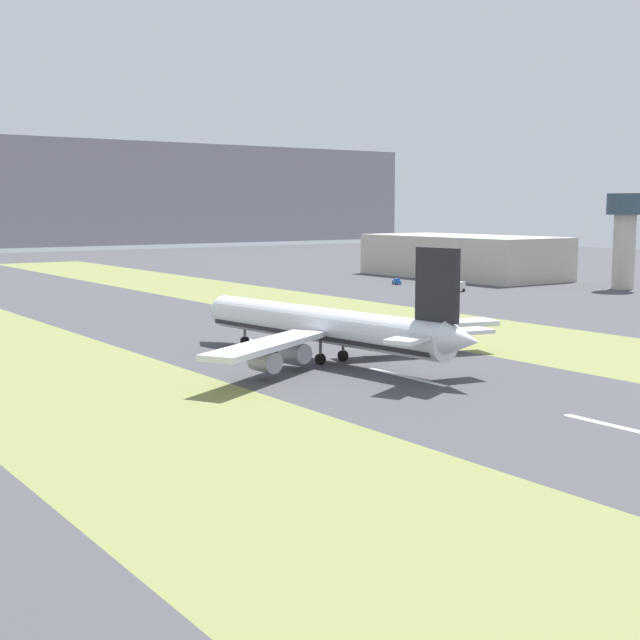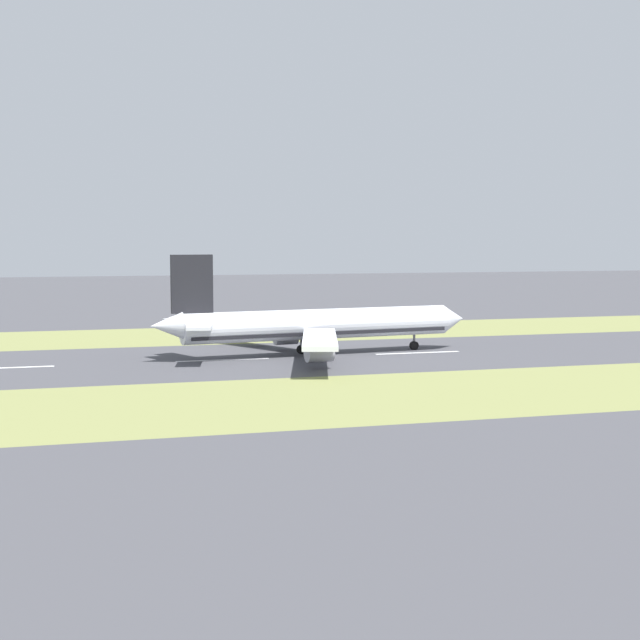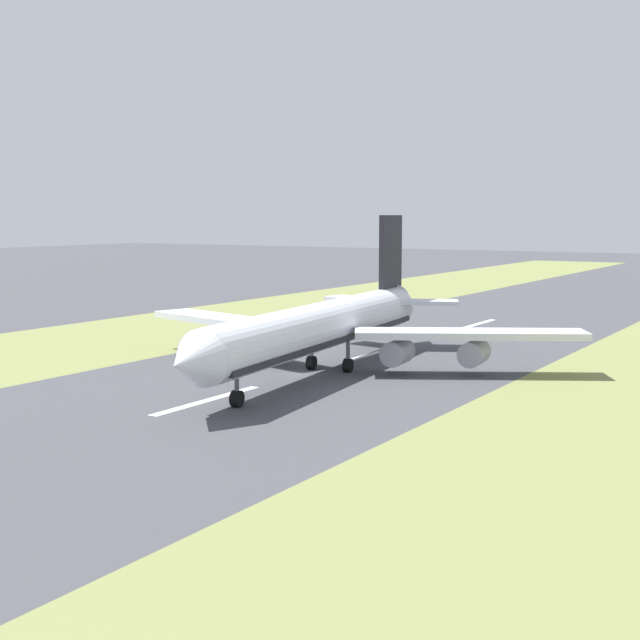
{
  "view_description": "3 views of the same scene",
  "coord_description": "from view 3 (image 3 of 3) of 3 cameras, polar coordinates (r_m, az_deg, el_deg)",
  "views": [
    {
      "loc": [
        -89.11,
        -124.71,
        26.06
      ],
      "look_at": [
        -2.31,
        -1.45,
        7.0
      ],
      "focal_mm": 50.0,
      "sensor_mm": 36.0,
      "label": 1
    },
    {
      "loc": [
        168.04,
        -48.61,
        23.14
      ],
      "look_at": [
        -2.31,
        -1.45,
        7.0
      ],
      "focal_mm": 50.0,
      "sensor_mm": 36.0,
      "label": 2
    },
    {
      "loc": [
        -60.21,
        94.19,
        20.14
      ],
      "look_at": [
        -2.31,
        -1.45,
        7.0
      ],
      "focal_mm": 50.0,
      "sensor_mm": 36.0,
      "label": 3
    }
  ],
  "objects": [
    {
      "name": "centreline_dash_mid",
      "position": [
        131.92,
        3.64,
        -2.09
      ],
      "size": [
        1.2,
        18.0,
        0.01
      ],
      "primitive_type": "cube",
      "color": "silver",
      "rests_on": "ground"
    },
    {
      "name": "centreline_dash_near",
      "position": [
        168.09,
        9.97,
        -0.28
      ],
      "size": [
        1.2,
        18.0,
        0.01
      ],
      "primitive_type": "cube",
      "color": "silver",
      "rests_on": "ground"
    },
    {
      "name": "ground_plane",
      "position": [
        113.59,
        -1.38,
        -3.51
      ],
      "size": [
        800.0,
        800.0,
        0.0
      ],
      "primitive_type": "plane",
      "color": "#424247"
    },
    {
      "name": "airplane_main_jet",
      "position": [
        114.41,
        0.39,
        -0.39
      ],
      "size": [
        63.69,
        67.18,
        20.2
      ],
      "color": "silver",
      "rests_on": "ground"
    },
    {
      "name": "grass_median_east",
      "position": [
        142.64,
        -16.81,
        -1.7
      ],
      "size": [
        40.0,
        600.0,
        0.01
      ],
      "primitive_type": "cube",
      "color": "olive",
      "rests_on": "ground"
    },
    {
      "name": "centreline_dash_far",
      "position": [
        98.75,
        -7.21,
        -5.11
      ],
      "size": [
        1.2,
        18.0,
        0.01
      ],
      "primitive_type": "cube",
      "color": "silver",
      "rests_on": "ground"
    }
  ]
}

